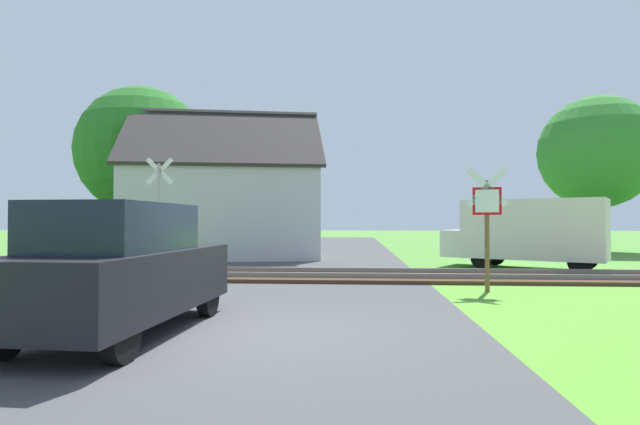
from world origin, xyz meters
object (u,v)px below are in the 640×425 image
object	(u,v)px
stop_sign_near	(487,216)
tree_far	(597,152)
crossing_sign_far	(159,205)
parked_car	(123,269)
house	(225,209)
mail_truck	(528,231)
tree_left	(142,151)

from	to	relation	value
stop_sign_near	tree_far	bearing A→B (deg)	-110.22
crossing_sign_far	parked_car	distance (m)	9.42
stop_sign_near	crossing_sign_far	xyz separation A→B (m)	(-9.08, 4.32, 0.41)
stop_sign_near	house	world-z (taller)	house
tree_far	parked_car	distance (m)	25.48
mail_truck	tree_far	bearing A→B (deg)	-4.62
stop_sign_near	mail_truck	world-z (taller)	stop_sign_near
stop_sign_near	tree_left	world-z (taller)	tree_left
crossing_sign_far	tree_far	size ratio (longest dim) A/B	0.45
house	tree_left	bearing A→B (deg)	149.10
crossing_sign_far	mail_truck	bearing A→B (deg)	1.76
crossing_sign_far	tree_left	xyz separation A→B (m)	(-3.94, 7.73, 2.85)
house	tree_far	world-z (taller)	tree_far
tree_far	mail_truck	size ratio (longest dim) A/B	1.54
tree_left	parked_car	distance (m)	18.42
stop_sign_near	tree_far	distance (m)	18.31
stop_sign_near	crossing_sign_far	size ratio (longest dim) A/B	0.76
crossing_sign_far	mail_truck	distance (m)	11.89
mail_truck	tree_left	bearing A→B (deg)	97.67
mail_truck	house	bearing A→B (deg)	96.63
stop_sign_near	tree_far	size ratio (longest dim) A/B	0.34
tree_far	mail_truck	bearing A→B (deg)	-124.76
tree_left	mail_truck	xyz separation A→B (m)	(15.74, -6.52, -3.67)
tree_left	parked_car	bearing A→B (deg)	-67.06
stop_sign_near	tree_far	xyz separation A→B (m)	(9.48, 15.28, 3.44)
tree_far	parked_car	xyz separation A→B (m)	(-15.50, -19.78, -4.19)
house	tree_left	distance (m)	5.51
stop_sign_near	crossing_sign_far	distance (m)	10.07
stop_sign_near	house	distance (m)	13.51
crossing_sign_far	house	xyz separation A→B (m)	(0.52, 6.12, 0.03)
parked_car	tree_far	bearing A→B (deg)	54.86
house	tree_left	size ratio (longest dim) A/B	1.16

